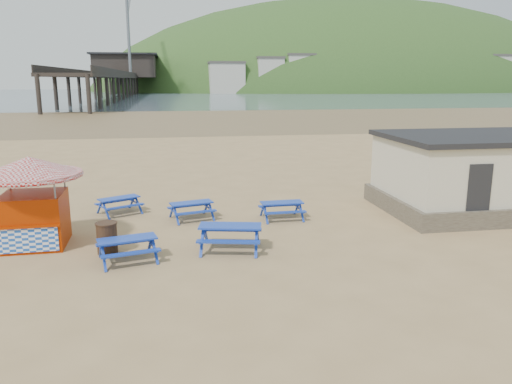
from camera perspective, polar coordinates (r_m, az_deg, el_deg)
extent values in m
plane|color=tan|center=(18.17, -3.68, -4.28)|extent=(400.00, 400.00, 0.00)
plane|color=brown|center=(72.50, -8.28, 8.43)|extent=(400.00, 400.00, 0.00)
plane|color=#495B68|center=(187.37, -9.22, 10.98)|extent=(400.00, 400.00, 0.00)
cube|color=navy|center=(20.80, -15.39, -0.67)|extent=(1.70, 1.31, 0.04)
cube|color=navy|center=(21.34, -15.91, -1.06)|extent=(1.51, 0.96, 0.04)
cube|color=navy|center=(20.38, -14.77, -1.63)|extent=(1.51, 0.96, 0.04)
cube|color=navy|center=(19.42, -7.39, -1.23)|extent=(1.72, 1.02, 0.04)
cube|color=navy|center=(19.98, -7.83, -1.59)|extent=(1.62, 0.63, 0.04)
cube|color=navy|center=(18.99, -6.89, -2.33)|extent=(1.62, 0.63, 0.04)
cube|color=navy|center=(19.32, 2.97, -1.21)|extent=(1.64, 0.68, 0.05)
cube|color=navy|center=(19.89, 2.58, -1.54)|extent=(1.63, 0.28, 0.05)
cube|color=navy|center=(18.87, 3.37, -2.34)|extent=(1.63, 0.28, 0.05)
cube|color=navy|center=(15.33, -14.51, -5.21)|extent=(1.82, 1.06, 0.05)
cube|color=navy|center=(15.95, -14.80, -5.53)|extent=(1.71, 0.65, 0.05)
cube|color=navy|center=(14.88, -14.09, -6.82)|extent=(1.71, 0.65, 0.05)
cube|color=navy|center=(15.80, -2.98, -3.90)|extent=(2.07, 1.15, 0.05)
cube|color=navy|center=(16.50, -2.75, -4.26)|extent=(1.96, 0.68, 0.05)
cube|color=navy|center=(15.27, -3.20, -5.69)|extent=(1.96, 0.68, 0.05)
cube|color=#AFA01A|center=(18.71, -24.34, -2.80)|extent=(1.73, 1.37, 0.05)
cube|color=#AFA01A|center=(19.15, -23.13, -3.15)|extent=(1.52, 1.02, 0.05)
cube|color=#AFA01A|center=(18.41, -25.45, -3.97)|extent=(1.52, 1.02, 0.05)
cube|color=#9C2400|center=(17.73, -23.97, -2.91)|extent=(1.96, 1.96, 1.73)
cube|color=#9C2400|center=(16.78, -24.69, -3.66)|extent=(1.90, 0.14, 0.07)
cube|color=#194CB2|center=(16.93, -24.54, -5.05)|extent=(1.73, 0.09, 0.78)
cone|color=silver|center=(17.37, -24.49, 2.74)|extent=(3.38, 3.38, 0.61)
cylinder|color=silver|center=(17.42, -24.40, 1.76)|extent=(3.30, 3.30, 0.16)
cylinder|color=#3D2216|center=(16.25, -16.66, -5.11)|extent=(0.63, 0.63, 0.96)
cylinder|color=#3D2216|center=(16.11, -16.77, -3.45)|extent=(0.68, 0.68, 0.05)
cube|color=#665B4C|center=(22.56, 23.58, -1.04)|extent=(7.40, 5.40, 0.70)
cube|color=#BFB5A0|center=(22.28, 23.92, 2.71)|extent=(7.00, 5.00, 2.30)
cube|color=black|center=(22.12, 24.20, 5.77)|extent=(7.30, 5.30, 0.20)
cube|color=black|center=(19.48, 24.14, 0.03)|extent=(0.90, 0.06, 2.00)
cube|color=black|center=(192.98, -14.78, 12.56)|extent=(9.00, 220.00, 0.60)
cube|color=black|center=(203.99, -14.58, 13.68)|extent=(22.00, 30.00, 8.00)
cube|color=black|center=(204.13, -14.65, 14.89)|extent=(24.00, 32.00, 0.60)
cylinder|color=slate|center=(182.36, -14.37, 17.00)|extent=(1.00, 1.00, 28.00)
cube|color=slate|center=(197.69, -14.25, 20.45)|extent=(0.60, 25.63, 12.38)
ellipsoid|color=#2D4C1E|center=(264.20, 10.89, 9.22)|extent=(264.00, 144.00, 108.00)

